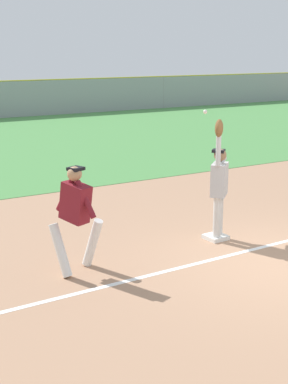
{
  "coord_description": "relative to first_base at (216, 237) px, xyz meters",
  "views": [
    {
      "loc": [
        -6.47,
        -6.3,
        3.46
      ],
      "look_at": [
        -1.55,
        1.83,
        1.05
      ],
      "focal_mm": 52.75,
      "sensor_mm": 36.0,
      "label": 1
    }
  ],
  "objects": [
    {
      "name": "baseball",
      "position": [
        -0.26,
        0.09,
        2.35
      ],
      "size": [
        0.07,
        0.07,
        0.07
      ],
      "primitive_type": "sphere",
      "color": "white"
    },
    {
      "name": "first_base",
      "position": [
        0.0,
        0.0,
        0.0
      ],
      "size": [
        0.39,
        0.39,
        0.08
      ],
      "primitive_type": "cube",
      "rotation": [
        0.0,
        0.0,
        0.04
      ],
      "color": "white",
      "rests_on": "ground_plane"
    },
    {
      "name": "ground_plane",
      "position": [
        0.12,
        -1.59,
        -0.04
      ],
      "size": [
        72.14,
        72.14,
        0.0
      ],
      "primitive_type": "plane",
      "color": "tan"
    },
    {
      "name": "parked_car_tan",
      "position": [
        6.0,
        24.87,
        0.63
      ],
      "size": [
        4.54,
        2.4,
        1.25
      ],
      "rotation": [
        0.0,
        0.0,
        0.08
      ],
      "color": "tan",
      "rests_on": "ground_plane"
    },
    {
      "name": "outfield_grass",
      "position": [
        0.12,
        12.87,
        -0.04
      ],
      "size": [
        49.09,
        15.98,
        0.01
      ],
      "primitive_type": "cube",
      "color": "#4C8C47",
      "rests_on": "ground_plane"
    },
    {
      "name": "fielder",
      "position": [
        0.01,
        -0.03,
        1.08
      ],
      "size": [
        0.74,
        0.68,
        2.28
      ],
      "rotation": [
        0.0,
        0.0,
        2.3
      ],
      "color": "silver",
      "rests_on": "ground_plane"
    },
    {
      "name": "chalk_foul_line",
      "position": [
        -4.0,
        -0.9,
        -0.04
      ],
      "size": [
        12.0,
        0.39,
        0.01
      ],
      "primitive_type": "cube",
      "rotation": [
        0.0,
        0.0,
        0.02
      ],
      "color": "white",
      "rests_on": "ground_plane"
    },
    {
      "name": "runner",
      "position": [
        -2.89,
        -0.11,
        0.96
      ],
      "size": [
        0.87,
        0.82,
        1.72
      ],
      "rotation": [
        0.0,
        0.0,
        0.37
      ],
      "color": "white",
      "rests_on": "ground_plane"
    }
  ]
}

